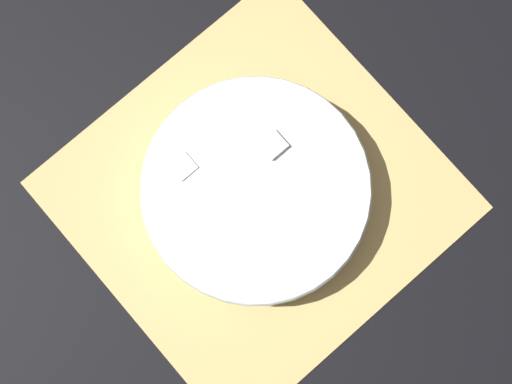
% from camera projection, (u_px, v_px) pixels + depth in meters
% --- Properties ---
extents(ground_plane, '(6.00, 6.00, 0.00)m').
position_uv_depth(ground_plane, '(256.00, 195.00, 0.88)').
color(ground_plane, black).
extents(bamboo_mat_center, '(0.42, 0.41, 0.01)m').
position_uv_depth(bamboo_mat_center, '(256.00, 195.00, 0.88)').
color(bamboo_mat_center, tan).
rests_on(bamboo_mat_center, ground_plane).
extents(fruit_salad_bowl, '(0.27, 0.27, 0.06)m').
position_uv_depth(fruit_salad_bowl, '(256.00, 190.00, 0.85)').
color(fruit_salad_bowl, silver).
rests_on(fruit_salad_bowl, bamboo_mat_center).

